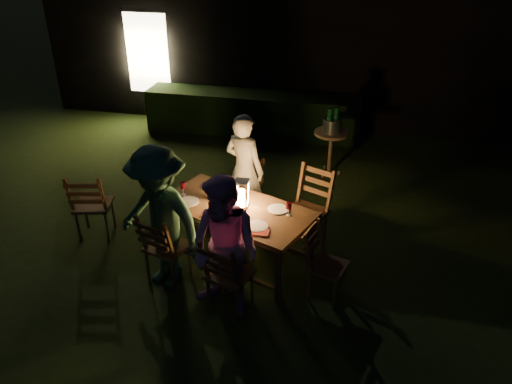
% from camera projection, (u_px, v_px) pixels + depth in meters
% --- Properties ---
extents(garden_envelope, '(40.00, 40.00, 3.20)m').
position_uv_depth(garden_envelope, '(297.00, 29.00, 11.25)').
color(garden_envelope, black).
rests_on(garden_envelope, ground).
extents(dining_table, '(2.04, 1.51, 0.76)m').
position_uv_depth(dining_table, '(236.00, 212.00, 5.99)').
color(dining_table, '#52301B').
rests_on(dining_table, ground).
extents(chair_near_left, '(0.56, 0.58, 0.99)m').
position_uv_depth(chair_near_left, '(167.00, 258.00, 5.84)').
color(chair_near_left, '#52301B').
rests_on(chair_near_left, ground).
extents(chair_near_right, '(0.55, 0.58, 0.97)m').
position_uv_depth(chair_near_right, '(229.00, 286.00, 5.40)').
color(chair_near_right, '#52301B').
rests_on(chair_near_right, ground).
extents(chair_far_left, '(0.56, 0.58, 0.97)m').
position_uv_depth(chair_far_left, '(243.00, 203.00, 6.96)').
color(chair_far_left, '#52301B').
rests_on(chair_far_left, ground).
extents(chair_far_right, '(0.65, 0.67, 1.08)m').
position_uv_depth(chair_far_right, '(306.00, 223.00, 6.46)').
color(chair_far_right, '#52301B').
rests_on(chair_far_right, ground).
extents(chair_end, '(0.53, 0.50, 0.90)m').
position_uv_depth(chair_end, '(326.00, 276.00, 5.60)').
color(chair_end, '#52301B').
rests_on(chair_end, ground).
extents(chair_spare, '(0.56, 0.58, 1.03)m').
position_uv_depth(chair_spare, '(95.00, 216.00, 6.64)').
color(chair_spare, '#52301B').
rests_on(chair_spare, ground).
extents(person_house_side, '(0.68, 0.57, 1.59)m').
position_uv_depth(person_house_side, '(244.00, 170.00, 6.76)').
color(person_house_side, beige).
rests_on(person_house_side, ground).
extents(person_opp_right, '(0.96, 0.86, 1.62)m').
position_uv_depth(person_opp_right, '(225.00, 249.00, 5.12)').
color(person_opp_right, '#C285BB').
rests_on(person_opp_right, ground).
extents(person_opp_left, '(1.28, 1.01, 1.74)m').
position_uv_depth(person_opp_left, '(160.00, 219.00, 5.53)').
color(person_opp_left, '#2D5A3B').
rests_on(person_opp_left, ground).
extents(lantern, '(0.16, 0.16, 0.35)m').
position_uv_depth(lantern, '(242.00, 195.00, 5.89)').
color(lantern, white).
rests_on(lantern, dining_table).
extents(plate_far_left, '(0.25, 0.25, 0.01)m').
position_uv_depth(plate_far_left, '(211.00, 187.00, 6.38)').
color(plate_far_left, white).
rests_on(plate_far_left, dining_table).
extents(plate_near_left, '(0.25, 0.25, 0.01)m').
position_uv_depth(plate_near_left, '(189.00, 201.00, 6.06)').
color(plate_near_left, white).
rests_on(plate_near_left, dining_table).
extents(plate_far_right, '(0.25, 0.25, 0.01)m').
position_uv_depth(plate_far_right, '(278.00, 209.00, 5.90)').
color(plate_far_right, white).
rests_on(plate_far_right, dining_table).
extents(plate_near_right, '(0.25, 0.25, 0.01)m').
position_uv_depth(plate_near_right, '(257.00, 226.00, 5.57)').
color(plate_near_right, white).
rests_on(plate_near_right, dining_table).
extents(wineglass_a, '(0.06, 0.06, 0.18)m').
position_uv_depth(wineglass_a, '(230.00, 185.00, 6.26)').
color(wineglass_a, '#59070F').
rests_on(wineglass_a, dining_table).
extents(wineglass_b, '(0.06, 0.06, 0.18)m').
position_uv_depth(wineglass_b, '(183.00, 189.00, 6.18)').
color(wineglass_b, '#59070F').
rests_on(wineglass_b, dining_table).
extents(wineglass_c, '(0.06, 0.06, 0.18)m').
position_uv_depth(wineglass_c, '(243.00, 218.00, 5.57)').
color(wineglass_c, '#59070F').
rests_on(wineglass_c, dining_table).
extents(wineglass_d, '(0.06, 0.06, 0.18)m').
position_uv_depth(wineglass_d, '(289.00, 209.00, 5.74)').
color(wineglass_d, '#59070F').
rests_on(wineglass_d, dining_table).
extents(wineglass_e, '(0.06, 0.06, 0.18)m').
position_uv_depth(wineglass_e, '(214.00, 209.00, 5.75)').
color(wineglass_e, silver).
rests_on(wineglass_e, dining_table).
extents(bottle_table, '(0.07, 0.07, 0.28)m').
position_uv_depth(bottle_table, '(219.00, 191.00, 6.01)').
color(bottle_table, '#0F471E').
rests_on(bottle_table, dining_table).
extents(napkin_left, '(0.18, 0.14, 0.01)m').
position_uv_depth(napkin_left, '(210.00, 215.00, 5.79)').
color(napkin_left, red).
rests_on(napkin_left, dining_table).
extents(napkin_right, '(0.18, 0.14, 0.01)m').
position_uv_depth(napkin_right, '(261.00, 232.00, 5.47)').
color(napkin_right, red).
rests_on(napkin_right, dining_table).
extents(phone, '(0.14, 0.07, 0.01)m').
position_uv_depth(phone, '(180.00, 203.00, 6.04)').
color(phone, black).
rests_on(phone, dining_table).
extents(side_table, '(0.56, 0.56, 0.76)m').
position_uv_depth(side_table, '(331.00, 137.00, 8.10)').
color(side_table, olive).
rests_on(side_table, ground).
extents(ice_bucket, '(0.30, 0.30, 0.22)m').
position_uv_depth(ice_bucket, '(332.00, 125.00, 8.00)').
color(ice_bucket, '#A5A8AD').
rests_on(ice_bucket, side_table).
extents(bottle_bucket_a, '(0.07, 0.07, 0.32)m').
position_uv_depth(bottle_bucket_a, '(329.00, 123.00, 7.95)').
color(bottle_bucket_a, '#0F471E').
rests_on(bottle_bucket_a, side_table).
extents(bottle_bucket_b, '(0.07, 0.07, 0.32)m').
position_uv_depth(bottle_bucket_b, '(336.00, 122.00, 8.00)').
color(bottle_bucket_b, '#0F471E').
rests_on(bottle_bucket_b, side_table).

